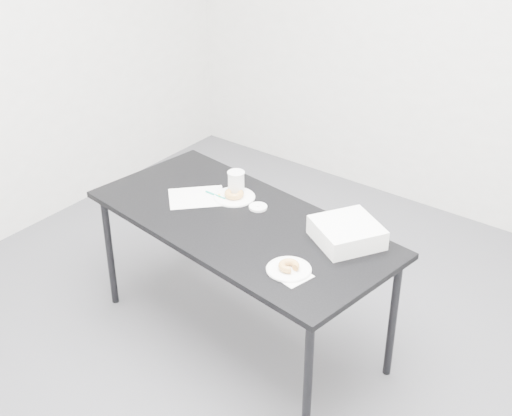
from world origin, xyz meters
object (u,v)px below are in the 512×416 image
Objects in this scene: scorecard at (197,197)px; donut_near at (289,266)px; donut_far at (234,194)px; bakery_box at (347,233)px; plate_near at (289,269)px; pen at (215,195)px; table at (241,230)px; coffee_cup at (236,183)px; plate_far at (234,197)px.

donut_near reaches higher than scorecard.
donut_near and donut_far have the same top height.
plate_near is at bearing -71.27° from bakery_box.
pen is 0.47× the size of bakery_box.
table is at bearing 35.75° from scorecard.
coffee_cup reaches higher than plate_near.
plate_near reaches higher than plate_far.
scorecard is at bearing 179.60° from table.
bakery_box is at bearing -0.98° from donut_far.
plate_near is at bearing -31.48° from plate_far.
donut_near is (0.45, -0.21, 0.08)m from table.
scorecard is at bearing -142.99° from donut_far.
donut_near is at bearing 0.00° from plate_near.
table is 12.53× the size of pen.
donut_near is 0.73m from plate_far.
plate_near is at bearing 25.40° from scorecard.
plate_far reaches higher than scorecard.
pen is 0.66× the size of plate_near.
coffee_cup is at bearing 92.88° from scorecard.
donut_near reaches higher than pen.
table is 17.65× the size of donut_near.
donut_far reaches higher than table.
scorecard is 2.80× the size of donut_far.
table is 0.56m from bakery_box.
coffee_cup is at bearing 53.00° from pen.
scorecard is at bearing -130.92° from coffee_cup.
donut_far reaches higher than scorecard.
donut_near is (0.00, 0.00, 0.02)m from plate_near.
coffee_cup is 0.45× the size of bakery_box.
scorecard is at bearing 161.60° from donut_near.
scorecard is at bearing -133.71° from pen.
scorecard is 2.15× the size of pen.
scorecard reaches higher than table.
bakery_box reaches higher than donut_far.
scorecard is 0.20m from plate_far.
scorecard is at bearing -142.99° from plate_far.
table is at bearing -43.63° from donut_far.
coffee_cup is (0.07, 0.09, 0.06)m from pen.
bakery_box is (0.86, 0.11, 0.05)m from scorecard.
plate_far is (0.09, 0.05, -0.00)m from pen.
pen is at bearing 155.03° from donut_near.
plate_far is (-0.62, 0.38, -0.00)m from plate_near.
table is 0.30m from pen.
coffee_cup is at bearing 146.62° from donut_near.
coffee_cup is at bearing 114.88° from donut_far.
pen is at bearing 163.58° from table.
bakery_box is (0.08, 0.37, 0.04)m from plate_near.
coffee_cup reaches higher than bakery_box.
scorecard is 2.24× the size of coffee_cup.
plate_far is 1.71× the size of coffee_cup.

